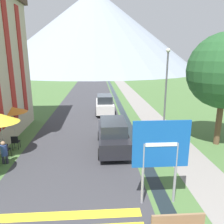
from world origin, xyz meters
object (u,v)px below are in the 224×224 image
cafe_chair_middle (5,149)px  cafe_umbrella_middle_yellow (0,118)px  cafe_chair_far_left (15,141)px  streetlamp (166,86)px  cafe_umbrella_rear_orange (12,110)px  parked_car_near (113,134)px  person_seated_far (4,151)px  road_sign (161,150)px  parked_car_far (105,104)px

cafe_chair_middle → cafe_umbrella_middle_yellow: bearing=122.0°
cafe_chair_far_left → cafe_umbrella_middle_yellow: bearing=-85.2°
streetlamp → cafe_umbrella_rear_orange: bearing=-178.0°
streetlamp → parked_car_near: bearing=-147.9°
person_seated_far → streetlamp: 10.69m
cafe_chair_middle → cafe_umbrella_rear_orange: 3.29m
road_sign → parked_car_far: size_ratio=0.77×
cafe_umbrella_middle_yellow → cafe_umbrella_rear_orange: bearing=98.4°
road_sign → streetlamp: bearing=71.9°
parked_car_far → cafe_umbrella_middle_yellow: size_ratio=1.72×
cafe_chair_far_left → streetlamp: bearing=34.2°
parked_car_far → person_seated_far: size_ratio=3.42×
parked_car_near → cafe_umbrella_middle_yellow: (-6.09, -0.62, 1.30)m
cafe_umbrella_middle_yellow → cafe_umbrella_rear_orange: (-0.39, 2.66, -0.18)m
cafe_chair_middle → cafe_chair_far_left: bearing=78.7°
road_sign → cafe_chair_middle: (-7.32, 4.31, -1.63)m
cafe_chair_middle → streetlamp: streetlamp is taller
road_sign → person_seated_far: 8.08m
cafe_chair_middle → person_seated_far: 0.76m
parked_car_far → person_seated_far: bearing=-118.6°
cafe_chair_middle → streetlamp: 10.71m
parked_car_near → streetlamp: streetlamp is taller
parked_car_far → cafe_umbrella_rear_orange: cafe_umbrella_rear_orange is taller
road_sign → cafe_umbrella_middle_yellow: bearing=148.9°
road_sign → cafe_chair_far_left: bearing=143.0°
parked_car_far → cafe_chair_middle: parked_car_far is taller
cafe_chair_far_left → cafe_chair_middle: size_ratio=1.00×
person_seated_far → streetlamp: size_ratio=0.21×
cafe_umbrella_rear_orange → cafe_chair_middle: bearing=-79.4°
person_seated_far → streetlamp: (9.54, 3.92, 2.79)m
cafe_chair_far_left → streetlamp: streetlamp is taller
cafe_umbrella_rear_orange → streetlamp: size_ratio=0.37×
parked_car_far → person_seated_far: (-5.52, -10.10, -0.22)m
parked_car_near → streetlamp: size_ratio=0.76×
cafe_chair_middle → cafe_umbrella_rear_orange: cafe_umbrella_rear_orange is taller
cafe_umbrella_middle_yellow → streetlamp: 10.44m
cafe_chair_middle → cafe_umbrella_middle_yellow: cafe_umbrella_middle_yellow is taller
road_sign → cafe_chair_far_left: road_sign is taller
road_sign → cafe_umbrella_middle_yellow: road_sign is taller
cafe_umbrella_rear_orange → person_seated_far: 3.89m
person_seated_far → streetlamp: streetlamp is taller
cafe_chair_far_left → cafe_umbrella_middle_yellow: cafe_umbrella_middle_yellow is taller
cafe_chair_far_left → person_seated_far: bearing=-65.1°
parked_car_near → streetlamp: (3.83, 2.40, 2.56)m
parked_car_near → person_seated_far: 5.92m
cafe_umbrella_middle_yellow → parked_car_near: bearing=5.8°
parked_car_near → cafe_umbrella_rear_orange: cafe_umbrella_rear_orange is taller
road_sign → cafe_umbrella_middle_yellow: 8.72m
cafe_umbrella_rear_orange → person_seated_far: bearing=-77.8°
cafe_chair_middle → parked_car_near: bearing=3.5°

